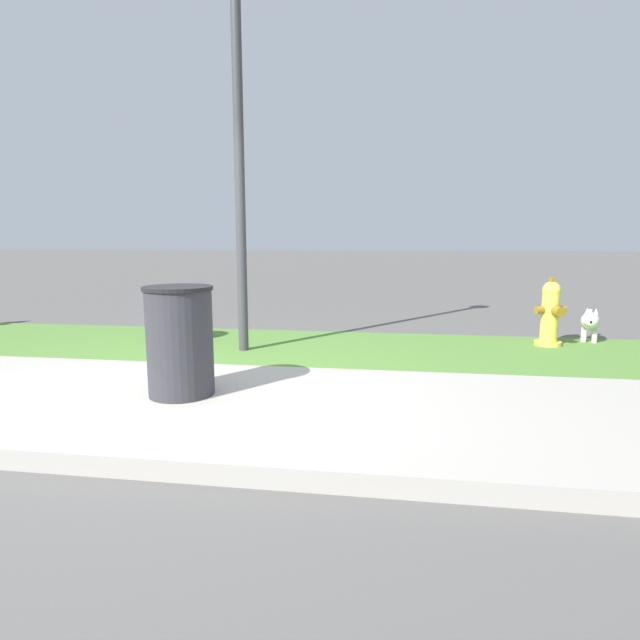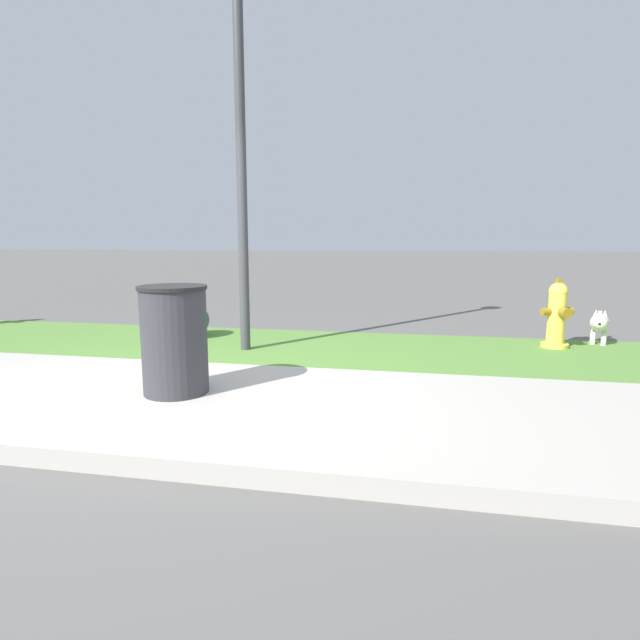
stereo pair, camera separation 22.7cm
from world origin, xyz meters
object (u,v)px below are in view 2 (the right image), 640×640
fire_hydrant_by_grass_verge (557,314)px  shrub_bush_far_verge (188,320)px  small_white_dog (599,324)px  street_lamp (239,61)px  trash_bin (175,340)px

fire_hydrant_by_grass_verge → shrub_bush_far_verge: fire_hydrant_by_grass_verge is taller
small_white_dog → shrub_bush_far_verge: bearing=-65.6°
street_lamp → shrub_bush_far_verge: 3.07m
fire_hydrant_by_grass_verge → street_lamp: bearing=-6.9°
street_lamp → fire_hydrant_by_grass_verge: bearing=12.7°
fire_hydrant_by_grass_verge → small_white_dog: bearing=-171.3°
fire_hydrant_by_grass_verge → small_white_dog: 0.65m
fire_hydrant_by_grass_verge → street_lamp: (-3.49, -0.79, 2.69)m
small_white_dog → trash_bin: size_ratio=0.55×
street_lamp → shrub_bush_far_verge: (-0.96, 0.57, -2.86)m
fire_hydrant_by_grass_verge → trash_bin: (-3.49, -2.47, 0.05)m
fire_hydrant_by_grass_verge → trash_bin: size_ratio=0.91×
shrub_bush_far_verge → street_lamp: bearing=-30.5°
street_lamp → trash_bin: size_ratio=5.32×
shrub_bush_far_verge → small_white_dog: bearing=5.9°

